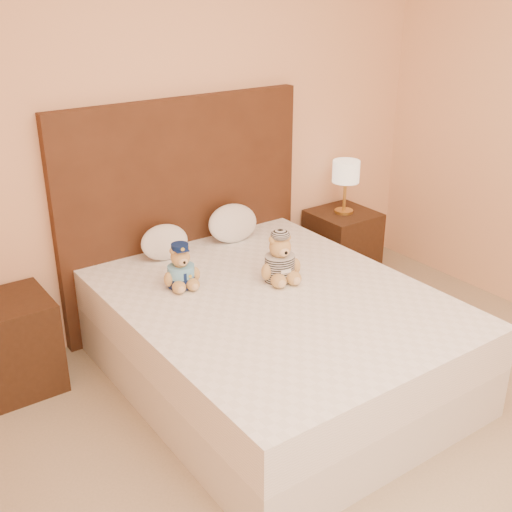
{
  "coord_description": "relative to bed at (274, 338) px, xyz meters",
  "views": [
    {
      "loc": [
        -1.93,
        -1.34,
        2.19
      ],
      "look_at": [
        0.05,
        1.45,
        0.69
      ],
      "focal_mm": 45.0,
      "sensor_mm": 36.0,
      "label": 1
    }
  ],
  "objects": [
    {
      "name": "nightstand_right",
      "position": [
        1.25,
        0.8,
        -0.0
      ],
      "size": [
        0.45,
        0.45,
        0.55
      ],
      "primitive_type": "cube",
      "color": "#341D10",
      "rests_on": "ground"
    },
    {
      "name": "nightstand_left",
      "position": [
        -1.25,
        0.8,
        -0.0
      ],
      "size": [
        0.45,
        0.45,
        0.55
      ],
      "primitive_type": "cube",
      "color": "#341D10",
      "rests_on": "ground"
    },
    {
      "name": "headboard",
      "position": [
        0.0,
        1.01,
        0.47
      ],
      "size": [
        1.75,
        0.08,
        1.5
      ],
      "primitive_type": "cube",
      "color": "#452514",
      "rests_on": "ground"
    },
    {
      "name": "teddy_prisoner",
      "position": [
        0.14,
        0.15,
        0.42
      ],
      "size": [
        0.3,
        0.29,
        0.29
      ],
      "primitive_type": null,
      "rotation": [
        0.0,
        0.0,
        -0.2
      ],
      "color": "#A97A42",
      "rests_on": "bed"
    },
    {
      "name": "bed",
      "position": [
        0.0,
        0.0,
        0.0
      ],
      "size": [
        1.6,
        2.0,
        0.55
      ],
      "color": "white",
      "rests_on": "ground"
    },
    {
      "name": "pillow_right",
      "position": [
        0.27,
        0.83,
        0.41
      ],
      "size": [
        0.37,
        0.24,
        0.26
      ],
      "primitive_type": "ellipsoid",
      "color": "white",
      "rests_on": "bed"
    },
    {
      "name": "pillow_left",
      "position": [
        -0.25,
        0.83,
        0.39
      ],
      "size": [
        0.32,
        0.21,
        0.23
      ],
      "primitive_type": "ellipsoid",
      "color": "white",
      "rests_on": "bed"
    },
    {
      "name": "ground",
      "position": [
        0.0,
        -1.2,
        -0.28
      ],
      "size": [
        4.0,
        4.5,
        0.0
      ],
      "primitive_type": "cube",
      "color": "tan",
      "rests_on": "ground"
    },
    {
      "name": "teddy_police",
      "position": [
        -0.37,
        0.41,
        0.41
      ],
      "size": [
        0.26,
        0.25,
        0.26
      ],
      "primitive_type": null,
      "rotation": [
        0.0,
        0.0,
        -0.16
      ],
      "color": "#A97A42",
      "rests_on": "bed"
    },
    {
      "name": "lamp",
      "position": [
        1.25,
        0.8,
        0.57
      ],
      "size": [
        0.2,
        0.2,
        0.4
      ],
      "color": "gold",
      "rests_on": "nightstand_right"
    },
    {
      "name": "room_walls",
      "position": [
        0.0,
        -0.74,
        1.53
      ],
      "size": [
        4.04,
        4.52,
        2.72
      ],
      "color": "#F3B384",
      "rests_on": "ground"
    }
  ]
}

